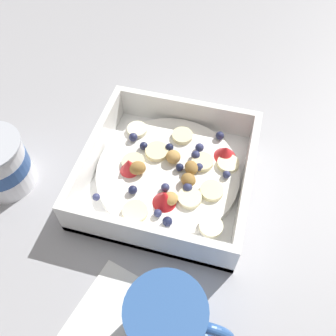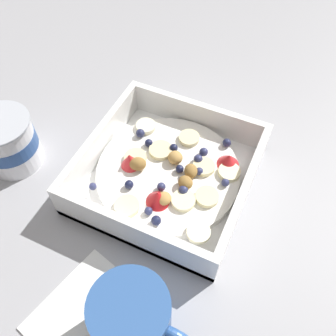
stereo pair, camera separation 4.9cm
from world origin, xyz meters
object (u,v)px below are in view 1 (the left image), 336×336
fruit_bowl (169,173)px  spoon (179,114)px  coffee_mug (168,323)px  folded_napkin (123,331)px

fruit_bowl → spoon: 0.13m
coffee_mug → folded_napkin: size_ratio=0.91×
fruit_bowl → coffee_mug: size_ratio=2.04×
folded_napkin → fruit_bowl: bearing=0.8°
fruit_bowl → coffee_mug: bearing=-165.3°
fruit_bowl → folded_napkin: 0.21m
spoon → coffee_mug: coffee_mug is taller
fruit_bowl → coffee_mug: coffee_mug is taller
fruit_bowl → coffee_mug: (-0.20, -0.05, 0.03)m
spoon → folded_napkin: 0.34m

